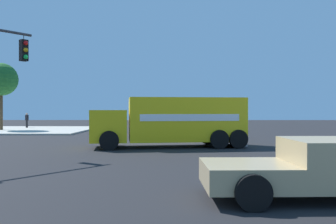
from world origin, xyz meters
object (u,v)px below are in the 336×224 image
at_px(delivery_truck, 173,121).
at_px(shade_tree_near, 1,80).
at_px(sedan_silver, 208,127).
at_px(pedestrian_near_corner, 27,119).
at_px(pickup_tan, 317,167).

height_order(delivery_truck, shade_tree_near, shade_tree_near).
height_order(sedan_silver, pedestrian_near_corner, pedestrian_near_corner).
relative_size(delivery_truck, pedestrian_near_corner, 5.43).
distance_m(sedan_silver, shade_tree_near, 20.36).
relative_size(pickup_tan, pedestrian_near_corner, 3.31).
distance_m(pickup_tan, pedestrian_near_corner, 35.00).
bearing_deg(pickup_tan, pedestrian_near_corner, -146.92).
distance_m(delivery_truck, pickup_tan, 11.72).
distance_m(pickup_tan, shade_tree_near, 32.38).
bearing_deg(sedan_silver, delivery_truck, -16.43).
relative_size(sedan_silver, shade_tree_near, 0.67).
bearing_deg(sedan_silver, shade_tree_near, -101.77).
distance_m(delivery_truck, shade_tree_near, 21.96).
height_order(delivery_truck, pickup_tan, delivery_truck).
bearing_deg(delivery_truck, sedan_silver, 163.57).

